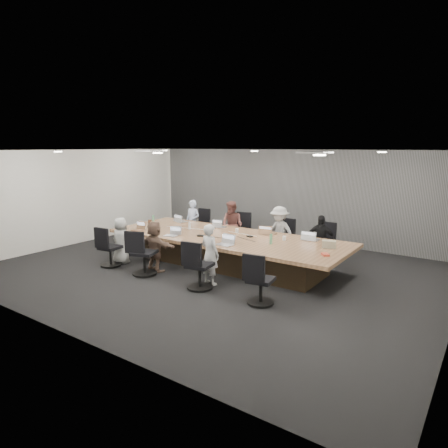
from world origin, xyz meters
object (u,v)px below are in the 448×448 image
Objects in this scene: chair_3 at (325,246)px; chair_1 at (239,233)px; person_3 at (320,240)px; chair_7 at (261,284)px; laptop_0 at (181,221)px; person_6 at (210,254)px; laptop_1 at (221,227)px; bottle_green_right at (271,239)px; stapler at (231,241)px; laptop_4 at (137,230)px; bottle_green_left at (153,219)px; chair_6 at (200,269)px; person_2 at (279,232)px; person_5 at (155,246)px; person_1 at (232,226)px; chair_4 at (110,251)px; laptop_5 at (171,236)px; canvas_bag at (329,244)px; laptop_2 at (269,233)px; laptop_6 at (225,245)px; person_4 at (121,240)px; laptop_3 at (312,239)px; person_0 at (193,222)px; chair_0 at (200,228)px; conference_table at (226,249)px; chair_5 at (144,256)px; snack_packet at (325,254)px; mug_brown at (150,222)px; bottle_clear at (190,226)px; chair_2 at (285,241)px.

chair_1 is at bearing 1.48° from chair_3.
person_3 is at bearing 91.48° from chair_3.
chair_7 is at bearing 92.48° from chair_3.
person_6 is at bearing 155.02° from laptop_0.
person_6 reaches higher than laptop_1.
stapler is (-0.83, -0.35, -0.09)m from bottle_green_right.
stapler reaches higher than laptop_4.
bottle_green_left is at bearing 20.03° from chair_3.
chair_3 is at bearing 57.69° from chair_6.
person_2 is 1.12m from person_3.
person_5 reaches higher than chair_1.
chair_7 is at bearing -47.92° from person_1.
chair_4 is 0.65× the size of person_5.
chair_4 reaches higher than laptop_5.
person_3 is 1.22m from canvas_bag.
laptop_2 is 1.62m from laptop_6.
person_5 is 3.90× the size of laptop_5.
laptop_1 is at bearing -166.10° from laptop_0.
stapler is (1.56, 0.33, 0.02)m from laptop_5.
person_3 is 1.08× the size of person_4.
person_3 is at bearing 82.50° from chair_7.
laptop_3 is (4.04, 0.00, 0.00)m from laptop_0.
laptop_3 is at bearing 140.37° from canvas_bag.
person_0 is 0.96× the size of person_2.
laptop_0 is (0.00, -0.90, 0.37)m from chair_0.
bottle_green_right reaches higher than laptop_0.
chair_3 is 1.48m from laptop_2.
stapler is at bearing 66.48° from laptop_2.
bottle_green_right is (3.57, 0.68, 0.11)m from laptop_4.
person_6 is at bearing -69.55° from conference_table.
chair_3 is 2.67× the size of canvas_bag.
laptop_0 is 0.30× the size of person_5.
chair_5 reaches higher than snack_packet.
person_6 is (1.61, 0.35, 0.22)m from chair_5.
chair_0 is 6.47× the size of mug_brown.
laptop_4 is (-0.11, -2.15, 0.10)m from person_0.
chair_6 is 1.87m from laptop_5.
laptop_6 is (2.78, 0.00, 0.00)m from laptop_4.
person_1 is at bearing 67.86° from bottle_clear.
person_4 is (-3.04, -3.05, 0.21)m from chair_2.
laptop_5 is at bearing -66.32° from person_0.
chair_7 is at bearing -29.89° from laptop_5.
person_0 is at bearing -30.68° from laptop_1.
bottle_green_left is at bearing 174.27° from snack_packet.
chair_5 is at bearing 160.99° from person_4.
bottle_clear is at bearing -111.21° from person_1.
person_2 reaches higher than mug_brown.
chair_1 is 0.67× the size of person_5.
person_3 is 1.04× the size of person_5.
person_0 is (-2.92, -0.35, 0.28)m from chair_2.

